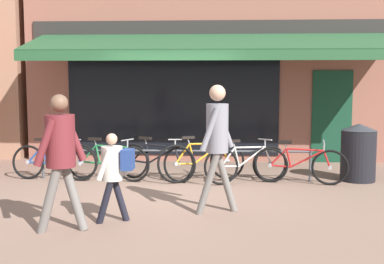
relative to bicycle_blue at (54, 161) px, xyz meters
The scene contains 13 objects.
ground_plane 2.33m from the bicycle_blue, 19.69° to the right, with size 160.00×160.00×0.00m, color #846656.
shop_front 5.25m from the bicycle_blue, 51.38° to the left, with size 8.86×4.67×4.77m.
bike_rack_rail 2.28m from the bicycle_blue, ahead, with size 5.16×0.04×0.57m.
bicycle_blue is the anchor object (origin of this frame).
bicycle_green 1.01m from the bicycle_blue, ahead, with size 1.68×0.56×0.80m.
bicycle_black 1.92m from the bicycle_blue, ahead, with size 1.58×0.76×0.82m.
bicycle_orange 2.79m from the bicycle_blue, ahead, with size 1.66×0.87×0.87m.
bicycle_silver 3.60m from the bicycle_blue, ahead, with size 1.57×0.77×0.82m.
bicycle_red 4.56m from the bicycle_blue, ahead, with size 1.69×0.57×0.80m.
pedestrian_adult 3.83m from the bicycle_blue, 34.98° to the right, with size 0.60×0.50×1.81m.
pedestrian_child 3.21m from the bicycle_blue, 57.05° to the right, with size 0.50×0.44×1.19m.
pedestrian_second_adult 3.39m from the bicycle_blue, 69.37° to the right, with size 0.62×0.51×1.71m.
litter_bin 5.71m from the bicycle_blue, ahead, with size 0.65×0.65×1.07m.
Camera 1 is at (0.90, -8.02, 1.83)m, focal length 45.00 mm.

